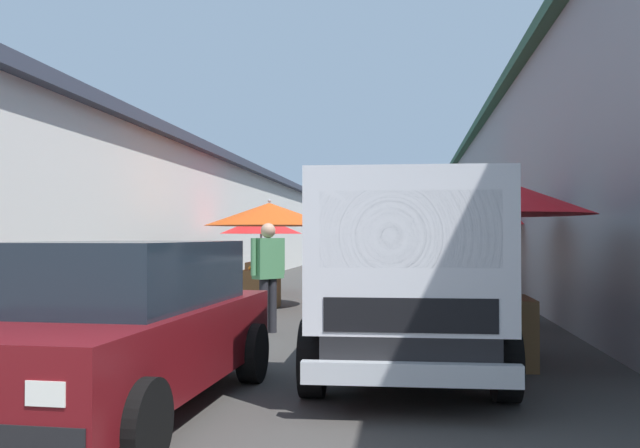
% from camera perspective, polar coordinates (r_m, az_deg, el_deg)
% --- Properties ---
extents(ground, '(90.00, 90.00, 0.00)m').
position_cam_1_polar(ground, '(15.95, 2.37, -6.42)').
color(ground, '#3D3A38').
extents(building_left_whitewash, '(49.80, 7.50, 3.93)m').
position_cam_1_polar(building_left_whitewash, '(20.11, -18.55, 0.37)').
color(building_left_whitewash, silver).
rests_on(building_left_whitewash, ground).
extents(fruit_stall_far_left, '(2.71, 2.71, 2.27)m').
position_cam_1_polar(fruit_stall_far_left, '(13.99, -4.41, 0.16)').
color(fruit_stall_far_left, '#9E9EA3').
rests_on(fruit_stall_far_left, ground).
extents(fruit_stall_far_right, '(2.90, 2.90, 2.31)m').
position_cam_1_polar(fruit_stall_far_right, '(16.08, 13.23, 0.10)').
color(fruit_stall_far_right, '#9E9EA3').
rests_on(fruit_stall_far_right, ground).
extents(fruit_stall_near_left, '(2.18, 2.18, 2.09)m').
position_cam_1_polar(fruit_stall_near_left, '(17.68, -5.05, -0.77)').
color(fruit_stall_near_left, '#9E9EA3').
rests_on(fruit_stall_near_left, ground).
extents(fruit_stall_mid_lane, '(2.75, 2.75, 2.44)m').
position_cam_1_polar(fruit_stall_mid_lane, '(11.46, 12.53, 1.11)').
color(fruit_stall_mid_lane, '#9E9EA3').
rests_on(fruit_stall_mid_lane, ground).
extents(fruit_stall_near_right, '(2.28, 2.28, 2.27)m').
position_cam_1_polar(fruit_stall_near_right, '(8.22, 14.81, 0.12)').
color(fruit_stall_near_right, '#9E9EA3').
rests_on(fruit_stall_near_right, ground).
extents(hatchback_car, '(3.97, 2.04, 1.45)m').
position_cam_1_polar(hatchback_car, '(6.07, -17.01, -8.20)').
color(hatchback_car, '#600F14').
rests_on(hatchback_car, ground).
extents(delivery_truck, '(4.96, 2.06, 2.08)m').
position_cam_1_polar(delivery_truck, '(6.91, 7.32, -4.83)').
color(delivery_truck, black).
rests_on(delivery_truck, ground).
extents(vendor_by_crates, '(0.30, 0.62, 1.58)m').
position_cam_1_polar(vendor_by_crates, '(17.58, 13.62, -2.94)').
color(vendor_by_crates, navy).
rests_on(vendor_by_crates, ground).
extents(vendor_in_shade, '(0.55, 0.46, 1.70)m').
position_cam_1_polar(vendor_in_shade, '(10.39, -4.44, -3.83)').
color(vendor_in_shade, '#232328').
rests_on(vendor_in_shade, ground).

